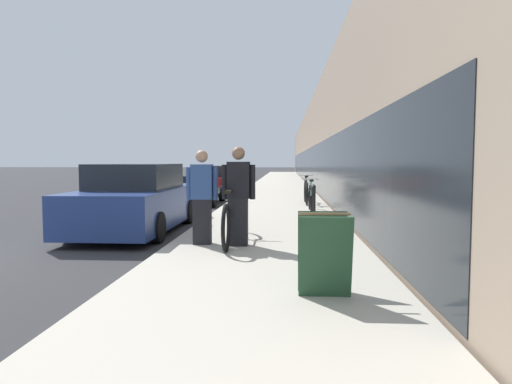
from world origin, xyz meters
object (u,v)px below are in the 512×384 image
Objects in this scene: cruiser_bike_nearest at (311,198)px; parked_sedan_far at (217,180)px; sandwich_board_sign at (324,253)px; bike_rack_hoop at (314,197)px; person_bystander at (202,197)px; vintage_roadster_curbside at (196,192)px; tandem_bicycle at (232,219)px; parked_sedan_curbside at (137,200)px; person_rider at (239,196)px; cruiser_bike_middle at (306,192)px.

cruiser_bike_nearest is 9.91m from parked_sedan_far.
bike_rack_hoop is at bearing 87.33° from sandwich_board_sign.
person_bystander is 0.38× the size of vintage_roadster_curbside.
tandem_bicycle is 1.50× the size of cruiser_bike_nearest.
sandwich_board_sign is (1.88, -2.92, -0.38)m from person_bystander.
cruiser_bike_nearest is 0.37× the size of parked_sedan_curbside.
parked_sedan_curbside is (-1.84, 2.02, -0.24)m from person_bystander.
person_rider reaches higher than person_bystander.
tandem_bicycle is 2.86× the size of sandwich_board_sign.
person_rider is 14.73m from parked_sedan_far.
sandwich_board_sign is at bearing -66.32° from tandem_bicycle.
person_bystander is at bearing -158.09° from tandem_bicycle.
cruiser_bike_middle is 4.04m from vintage_roadster_curbside.
bike_rack_hoop is 0.49× the size of cruiser_bike_nearest.
vintage_roadster_curbside is at bearing 107.79° from sandwich_board_sign.
cruiser_bike_middle is 7.78m from parked_sedan_far.
cruiser_bike_nearest is (2.19, 5.37, -0.43)m from person_bystander.
person_rider is at bearing -40.57° from parked_sedan_curbside.
cruiser_bike_middle is 0.46× the size of parked_sedan_far.
sandwich_board_sign is 12.05m from vintage_roadster_curbside.
person_bystander is 0.36× the size of parked_sedan_curbside.
vintage_roadster_curbside is at bearing 105.82° from person_rider.
person_rider is at bearing -100.86° from cruiser_bike_middle.
sandwich_board_sign is (1.37, -3.13, 0.04)m from tandem_bicycle.
vintage_roadster_curbside is at bearing 101.89° from person_bystander.
sandwich_board_sign is at bearing -77.67° from parked_sedan_far.
bike_rack_hoop is (2.21, 4.09, -0.31)m from person_bystander.
person_bystander is 0.86× the size of cruiser_bike_middle.
cruiser_bike_nearest is (1.54, 5.48, -0.46)m from person_rider.
person_rider is 0.89× the size of cruiser_bike_middle.
parked_sedan_far is (-3.78, 17.32, 0.06)m from sandwich_board_sign.
tandem_bicycle is at bearing 114.64° from person_rider.
parked_sedan_curbside is 1.11× the size of parked_sedan_far.
parked_sedan_far is at bearing 102.33° from sandwich_board_sign.
parked_sedan_far reaches higher than tandem_bicycle.
cruiser_bike_middle is 10.69m from sandwich_board_sign.
cruiser_bike_nearest is (-0.01, 1.28, -0.12)m from bike_rack_hoop.
bike_rack_hoop is 0.20× the size of parked_sedan_far.
person_rider reaches higher than cruiser_bike_nearest.
person_rider is 0.40× the size of vintage_roadster_curbside.
sandwich_board_sign is at bearing -92.17° from cruiser_bike_nearest.
cruiser_bike_nearest is at bearing -89.29° from cruiser_bike_middle.
tandem_bicycle is 3.05× the size of bike_rack_hoop.
parked_sedan_curbside reaches higher than vintage_roadster_curbside.
cruiser_bike_middle is (1.51, 7.88, -0.45)m from person_rider.
person_bystander is 0.96× the size of cruiser_bike_nearest.
tandem_bicycle is 1.35× the size of cruiser_bike_middle.
parked_sedan_far is (-0.11, 5.85, 0.18)m from vintage_roadster_curbside.
bike_rack_hoop is at bearing 27.04° from parked_sedan_curbside.
bike_rack_hoop is at bearing -89.43° from cruiser_bike_nearest.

